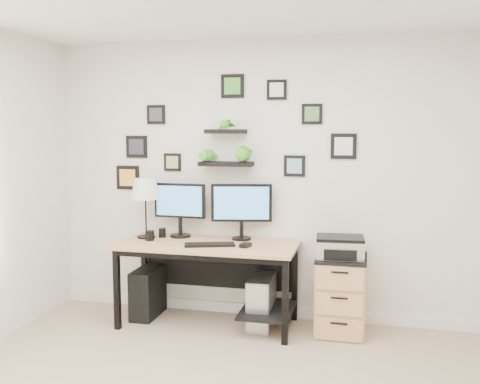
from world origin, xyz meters
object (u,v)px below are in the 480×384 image
(file_cabinet, at_px, (341,295))
(monitor_right, at_px, (241,207))
(desk, at_px, (213,256))
(printer, at_px, (340,247))
(pc_tower_grey, at_px, (261,302))
(pc_tower_black, at_px, (148,292))
(monitor_left, at_px, (180,206))
(mug, at_px, (150,236))
(table_lamp, at_px, (145,190))

(file_cabinet, bearing_deg, monitor_right, 171.42)
(desk, height_order, monitor_right, monitor_right)
(printer, bearing_deg, pc_tower_grey, -178.64)
(desk, bearing_deg, pc_tower_black, 175.71)
(monitor_left, xyz_separation_m, printer, (1.51, -0.16, -0.29))
(pc_tower_grey, bearing_deg, monitor_left, 168.27)
(pc_tower_black, bearing_deg, monitor_right, 9.15)
(monitor_right, distance_m, file_cabinet, 1.18)
(mug, xyz_separation_m, pc_tower_grey, (1.04, 0.05, -0.57))
(monitor_left, height_order, pc_tower_grey, monitor_left)
(monitor_right, height_order, mug, monitor_right)
(monitor_left, xyz_separation_m, pc_tower_grey, (0.82, -0.17, -0.82))
(table_lamp, bearing_deg, pc_tower_black, -58.57)
(desk, distance_m, table_lamp, 0.89)
(desk, height_order, monitor_left, monitor_left)
(desk, height_order, printer, printer)
(mug, bearing_deg, monitor_left, 45.61)
(monitor_left, bearing_deg, desk, -26.58)
(mug, relative_size, file_cabinet, 0.14)
(desk, bearing_deg, monitor_right, 41.86)
(desk, relative_size, monitor_left, 3.12)
(table_lamp, relative_size, file_cabinet, 0.84)
(desk, distance_m, printer, 1.14)
(file_cabinet, bearing_deg, printer, -121.98)
(monitor_left, distance_m, file_cabinet, 1.69)
(pc_tower_black, xyz_separation_m, file_cabinet, (1.80, 0.01, 0.11))
(monitor_right, bearing_deg, printer, -10.20)
(pc_tower_black, bearing_deg, desk, -4.69)
(pc_tower_grey, bearing_deg, file_cabinet, 3.31)
(table_lamp, xyz_separation_m, file_cabinet, (1.82, -0.02, -0.87))
(desk, bearing_deg, mug, -176.86)
(mug, bearing_deg, pc_tower_grey, 2.78)
(monitor_right, relative_size, table_lamp, 0.99)
(table_lamp, xyz_separation_m, mug, (0.08, -0.11, -0.41))
(monitor_right, bearing_deg, monitor_left, -179.19)
(monitor_right, bearing_deg, file_cabinet, -8.58)
(pc_tower_black, xyz_separation_m, pc_tower_grey, (1.11, -0.03, -0.00))
(printer, bearing_deg, monitor_right, 169.80)
(desk, bearing_deg, file_cabinet, 2.91)
(table_lamp, height_order, mug, table_lamp)
(pc_tower_grey, bearing_deg, printer, 1.36)
(pc_tower_grey, distance_m, printer, 0.87)
(pc_tower_grey, xyz_separation_m, file_cabinet, (0.70, 0.04, 0.11))
(mug, xyz_separation_m, file_cabinet, (1.74, 0.09, -0.46))
(monitor_left, xyz_separation_m, file_cabinet, (1.52, -0.13, -0.71))
(pc_tower_black, bearing_deg, printer, -0.89)
(pc_tower_black, relative_size, file_cabinet, 0.68)
(monitor_left, height_order, printer, monitor_left)
(desk, distance_m, monitor_right, 0.52)
(table_lamp, bearing_deg, desk, -6.59)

